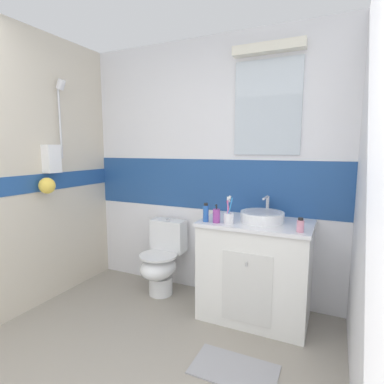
{
  "coord_description": "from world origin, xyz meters",
  "views": [
    {
      "loc": [
        1.15,
        -0.4,
        1.45
      ],
      "look_at": [
        0.13,
        1.76,
        1.12
      ],
      "focal_mm": 28.75,
      "sensor_mm": 36.0,
      "label": 1
    }
  ],
  "objects_px": {
    "toothbrush_cup": "(229,217)",
    "lotion_bottle_short": "(300,225)",
    "soap_dispenser": "(216,216)",
    "deodorant_spray_can": "(206,213)",
    "sink_basin": "(262,216)",
    "toilet": "(162,260)"
  },
  "relations": [
    {
      "from": "toothbrush_cup",
      "to": "deodorant_spray_can",
      "type": "relative_size",
      "value": 1.48
    },
    {
      "from": "toothbrush_cup",
      "to": "lotion_bottle_short",
      "type": "bearing_deg",
      "value": -2.72
    },
    {
      "from": "toothbrush_cup",
      "to": "lotion_bottle_short",
      "type": "xyz_separation_m",
      "value": [
        0.56,
        -0.03,
        -0.0
      ]
    },
    {
      "from": "toothbrush_cup",
      "to": "soap_dispenser",
      "type": "height_order",
      "value": "toothbrush_cup"
    },
    {
      "from": "toothbrush_cup",
      "to": "soap_dispenser",
      "type": "relative_size",
      "value": 1.5
    },
    {
      "from": "soap_dispenser",
      "to": "deodorant_spray_can",
      "type": "distance_m",
      "value": 0.09
    },
    {
      "from": "toilet",
      "to": "toothbrush_cup",
      "type": "xyz_separation_m",
      "value": [
        0.77,
        -0.21,
        0.56
      ]
    },
    {
      "from": "soap_dispenser",
      "to": "toothbrush_cup",
      "type": "bearing_deg",
      "value": 11.17
    },
    {
      "from": "sink_basin",
      "to": "lotion_bottle_short",
      "type": "xyz_separation_m",
      "value": [
        0.32,
        -0.21,
        0.0
      ]
    },
    {
      "from": "sink_basin",
      "to": "deodorant_spray_can",
      "type": "xyz_separation_m",
      "value": [
        -0.42,
        -0.21,
        0.03
      ]
    },
    {
      "from": "sink_basin",
      "to": "soap_dispenser",
      "type": "distance_m",
      "value": 0.39
    },
    {
      "from": "toilet",
      "to": "soap_dispenser",
      "type": "relative_size",
      "value": 4.81
    },
    {
      "from": "toilet",
      "to": "deodorant_spray_can",
      "type": "height_order",
      "value": "deodorant_spray_can"
    },
    {
      "from": "toothbrush_cup",
      "to": "soap_dispenser",
      "type": "xyz_separation_m",
      "value": [
        -0.1,
        -0.02,
        0.0
      ]
    },
    {
      "from": "sink_basin",
      "to": "toothbrush_cup",
      "type": "height_order",
      "value": "toothbrush_cup"
    },
    {
      "from": "sink_basin",
      "to": "lotion_bottle_short",
      "type": "height_order",
      "value": "sink_basin"
    },
    {
      "from": "toilet",
      "to": "lotion_bottle_short",
      "type": "height_order",
      "value": "lotion_bottle_short"
    },
    {
      "from": "soap_dispenser",
      "to": "deodorant_spray_can",
      "type": "bearing_deg",
      "value": -178.2
    },
    {
      "from": "lotion_bottle_short",
      "to": "deodorant_spray_can",
      "type": "xyz_separation_m",
      "value": [
        -0.75,
        0.0,
        0.02
      ]
    },
    {
      "from": "soap_dispenser",
      "to": "lotion_bottle_short",
      "type": "height_order",
      "value": "soap_dispenser"
    },
    {
      "from": "toothbrush_cup",
      "to": "deodorant_spray_can",
      "type": "height_order",
      "value": "toothbrush_cup"
    },
    {
      "from": "lotion_bottle_short",
      "to": "deodorant_spray_can",
      "type": "bearing_deg",
      "value": 179.69
    }
  ]
}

